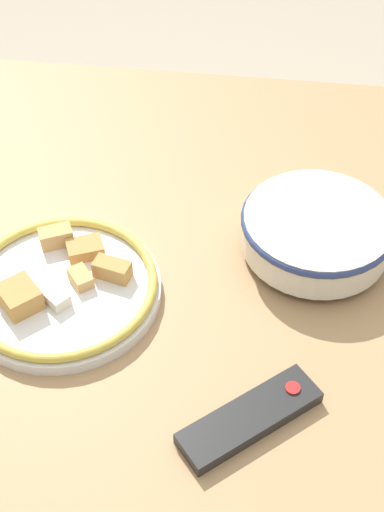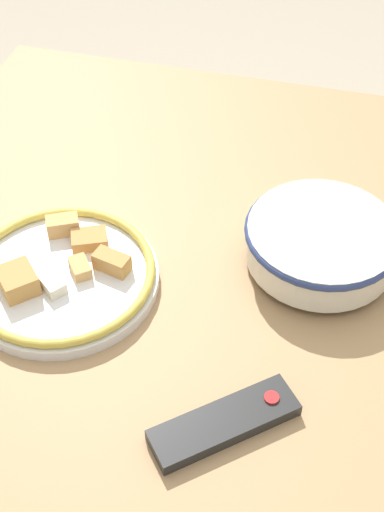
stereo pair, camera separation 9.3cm
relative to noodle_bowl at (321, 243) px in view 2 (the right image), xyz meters
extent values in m
plane|color=#B7A88E|center=(0.14, 0.00, -0.78)|extent=(8.00, 8.00, 0.00)
cube|color=tan|center=(0.14, 0.00, -0.06)|extent=(1.19, 1.00, 0.04)
cylinder|color=tan|center=(0.66, -0.43, -0.43)|extent=(0.06, 0.06, 0.70)
cylinder|color=silver|center=(0.00, 0.00, -0.04)|extent=(0.10, 0.10, 0.01)
cylinder|color=silver|center=(0.00, 0.00, 0.00)|extent=(0.23, 0.23, 0.06)
cylinder|color=#B75B23|center=(0.00, 0.00, 0.00)|extent=(0.21, 0.21, 0.05)
torus|color=navy|center=(0.00, 0.00, 0.02)|extent=(0.24, 0.24, 0.01)
cylinder|color=white|center=(0.37, 0.14, -0.04)|extent=(0.29, 0.29, 0.02)
torus|color=gold|center=(0.37, 0.14, -0.02)|extent=(0.28, 0.28, 0.01)
cube|color=tan|center=(0.35, 0.07, -0.02)|extent=(0.07, 0.06, 0.02)
cube|color=silver|center=(0.37, 0.17, -0.02)|extent=(0.05, 0.05, 0.02)
cube|color=tan|center=(0.30, 0.11, -0.01)|extent=(0.06, 0.04, 0.03)
cube|color=tan|center=(0.34, 0.13, -0.02)|extent=(0.05, 0.05, 0.02)
cube|color=tan|center=(0.42, 0.18, -0.01)|extent=(0.08, 0.08, 0.03)
cube|color=tan|center=(0.40, 0.05, -0.01)|extent=(0.06, 0.05, 0.03)
cube|color=black|center=(0.08, 0.32, -0.03)|extent=(0.19, 0.17, 0.02)
cylinder|color=red|center=(0.03, 0.28, -0.02)|extent=(0.02, 0.02, 0.00)
camera|label=1|loc=(0.09, 0.81, 0.76)|focal=50.00mm
camera|label=2|loc=(0.00, 0.80, 0.76)|focal=50.00mm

